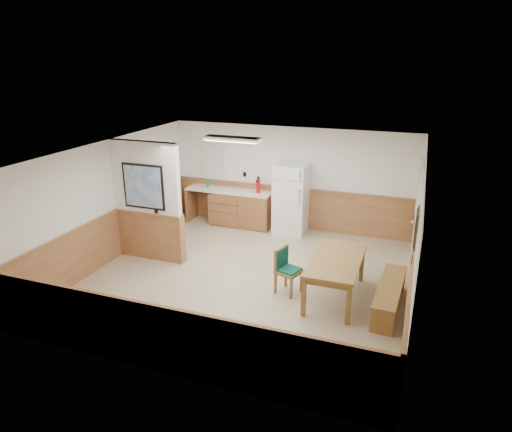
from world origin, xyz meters
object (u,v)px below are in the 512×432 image
at_px(dining_bench, 390,291).
at_px(fire_extinguisher, 258,186).
at_px(dining_chair, 285,267).
at_px(refrigerator, 291,199).
at_px(soap_bottle, 207,183).
at_px(dining_table, 336,264).

relative_size(dining_bench, fire_extinguisher, 4.20).
xyz_separation_m(dining_bench, dining_chair, (-1.84, -0.01, 0.15)).
bearing_deg(dining_chair, fire_extinguisher, 135.62).
relative_size(refrigerator, soap_bottle, 7.70).
relative_size(dining_bench, soap_bottle, 7.85).
bearing_deg(soap_bottle, dining_chair, -44.92).
height_order(dining_chair, soap_bottle, soap_bottle).
relative_size(fire_extinguisher, soap_bottle, 1.87).
bearing_deg(dining_chair, soap_bottle, 152.55).
relative_size(dining_table, dining_bench, 0.99).
height_order(dining_chair, fire_extinguisher, fire_extinguisher).
height_order(refrigerator, fire_extinguisher, refrigerator).
relative_size(dining_chair, soap_bottle, 3.86).
height_order(dining_table, dining_chair, dining_chair).
distance_m(dining_bench, dining_chair, 1.85).
bearing_deg(dining_chair, dining_bench, 17.85).
height_order(refrigerator, dining_table, refrigerator).
bearing_deg(dining_bench, dining_table, 178.31).
height_order(dining_bench, fire_extinguisher, fire_extinguisher).
bearing_deg(dining_table, refrigerator, 120.12).
bearing_deg(refrigerator, dining_table, -59.79).
relative_size(dining_table, dining_chair, 2.00).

